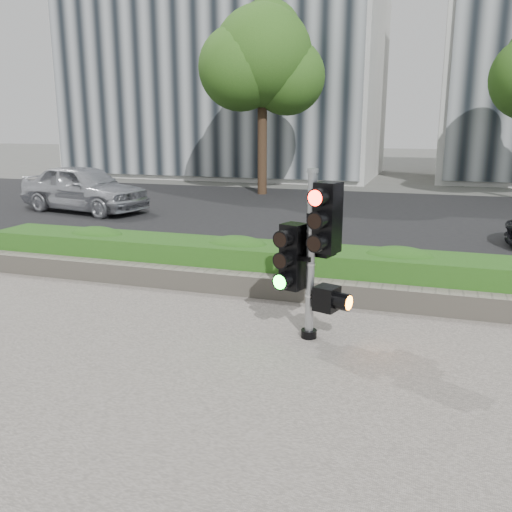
{
  "coord_description": "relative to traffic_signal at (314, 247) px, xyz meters",
  "views": [
    {
      "loc": [
        1.91,
        -5.97,
        2.69
      ],
      "look_at": [
        -0.23,
        0.6,
        1.01
      ],
      "focal_mm": 38.0,
      "sensor_mm": 36.0,
      "label": 1
    }
  ],
  "objects": [
    {
      "name": "stone_wall",
      "position": [
        -0.57,
        1.45,
        -1.02
      ],
      "size": [
        12.0,
        0.32,
        0.34
      ],
      "primitive_type": "cube",
      "color": "gray",
      "rests_on": "sidewalk"
    },
    {
      "name": "ground",
      "position": [
        -0.57,
        -0.45,
        -1.22
      ],
      "size": [
        120.0,
        120.0,
        0.0
      ],
      "primitive_type": "plane",
      "color": "#51514C",
      "rests_on": "ground"
    },
    {
      "name": "car_silver",
      "position": [
        -9.06,
        8.05,
        -0.46
      ],
      "size": [
        4.6,
        2.58,
        1.48
      ],
      "primitive_type": "imported",
      "rotation": [
        0.0,
        0.0,
        1.37
      ],
      "color": "silver",
      "rests_on": "road"
    },
    {
      "name": "tree_left",
      "position": [
        -5.09,
        14.11,
        3.83
      ],
      "size": [
        4.61,
        4.03,
        7.34
      ],
      "color": "black",
      "rests_on": "ground"
    },
    {
      "name": "traffic_signal",
      "position": [
        0.0,
        0.0,
        0.0
      ],
      "size": [
        0.79,
        0.65,
        2.15
      ],
      "rotation": [
        0.0,
        0.0,
        -0.32
      ],
      "color": "black",
      "rests_on": "sidewalk"
    },
    {
      "name": "hedge",
      "position": [
        -0.57,
        2.1,
        -0.85
      ],
      "size": [
        12.0,
        1.0,
        0.68
      ],
      "primitive_type": "cube",
      "color": "#4A942D",
      "rests_on": "sidewalk"
    },
    {
      "name": "sidewalk",
      "position": [
        -0.57,
        -2.95,
        -1.2
      ],
      "size": [
        16.0,
        11.0,
        0.03
      ],
      "primitive_type": "cube",
      "color": "#9E9389",
      "rests_on": "ground"
    },
    {
      "name": "curb",
      "position": [
        -0.57,
        2.7,
        -1.16
      ],
      "size": [
        60.0,
        0.25,
        0.12
      ],
      "primitive_type": "cube",
      "color": "gray",
      "rests_on": "ground"
    },
    {
      "name": "building_left",
      "position": [
        -9.57,
        22.55,
        6.28
      ],
      "size": [
        16.0,
        9.0,
        15.0
      ],
      "primitive_type": "cube",
      "color": "#B7B7B2",
      "rests_on": "ground"
    },
    {
      "name": "road",
      "position": [
        -0.57,
        9.55,
        -1.21
      ],
      "size": [
        60.0,
        13.0,
        0.02
      ],
      "primitive_type": "cube",
      "color": "black",
      "rests_on": "ground"
    }
  ]
}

